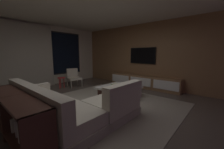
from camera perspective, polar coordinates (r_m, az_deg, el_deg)
name	(u,v)px	position (r m, az deg, el deg)	size (l,w,h in m)	color
floor	(96,106)	(3.80, -6.61, -13.26)	(9.20, 9.20, 0.00)	#564C44
back_wall_with_window	(38,56)	(6.65, -28.98, 6.94)	(6.60, 0.30, 2.70)	beige
media_wall	(149,56)	(6.02, 15.35, 7.70)	(0.12, 7.80, 2.70)	#8E6642
ceiling	(94,1)	(3.76, -7.42, 28.61)	(8.20, 8.20, 0.00)	beige
area_rug	(108,104)	(3.96, -1.79, -12.19)	(3.20, 3.80, 0.01)	gray
sectional_couch	(69,107)	(3.09, -17.89, -13.05)	(1.98, 2.50, 0.82)	#B1A997
coffee_table	(119,92)	(4.48, 3.00, -7.24)	(1.16, 1.16, 0.36)	#4A2B22
book_stack_on_coffee_table	(115,85)	(4.38, 1.13, -4.62)	(0.30, 0.20, 0.10)	#70AB70
accent_chair_near_window	(74,76)	(6.20, -15.94, -0.80)	(0.65, 0.67, 0.78)	#B2ADA0
side_stool	(61,79)	(5.96, -20.62, -1.98)	(0.32, 0.32, 0.46)	red
media_console	(144,82)	(5.90, 13.25, -2.96)	(0.46, 3.10, 0.52)	#8E6642
mounted_tv	(142,56)	(6.04, 12.74, 7.80)	(0.05, 1.19, 0.69)	black
console_table_behind_couch	(15,114)	(2.85, -35.77, -13.43)	(0.40, 2.10, 0.74)	#4A2B22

